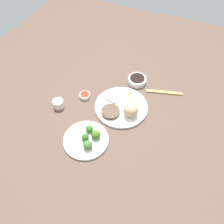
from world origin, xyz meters
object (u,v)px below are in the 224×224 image
(chopsticks_pair, at_px, (164,92))
(soy_sauce_bowl, at_px, (137,80))
(sauce_ramekin_sweet_and_sour, at_px, (85,96))
(teacup, at_px, (59,104))
(main_plate, at_px, (121,107))
(broccoli_plate, at_px, (86,140))

(chopsticks_pair, bearing_deg, soy_sauce_bowl, 83.28)
(sauce_ramekin_sweet_and_sour, distance_m, chopsticks_pair, 0.48)
(soy_sauce_bowl, xyz_separation_m, teacup, (-0.36, 0.35, 0.01))
(main_plate, relative_size, soy_sauce_bowl, 2.67)
(main_plate, bearing_deg, broccoli_plate, 162.38)
(teacup, bearing_deg, soy_sauce_bowl, -43.91)
(broccoli_plate, xyz_separation_m, teacup, (0.14, 0.24, 0.02))
(teacup, relative_size, chopsticks_pair, 0.27)
(soy_sauce_bowl, relative_size, sauce_ramekin_sweet_and_sour, 1.79)
(teacup, distance_m, chopsticks_pair, 0.63)
(main_plate, bearing_deg, chopsticks_pair, -43.12)
(broccoli_plate, bearing_deg, soy_sauce_bowl, -11.49)
(broccoli_plate, bearing_deg, chopsticks_pair, -30.41)
(chopsticks_pair, bearing_deg, broccoli_plate, 149.59)
(sauce_ramekin_sweet_and_sour, bearing_deg, main_plate, -88.44)
(sauce_ramekin_sweet_and_sour, relative_size, teacup, 1.05)
(sauce_ramekin_sweet_and_sour, bearing_deg, soy_sauce_bowl, -45.86)
(main_plate, distance_m, teacup, 0.36)
(soy_sauce_bowl, height_order, chopsticks_pair, soy_sauce_bowl)
(main_plate, relative_size, chopsticks_pair, 1.38)
(main_plate, distance_m, soy_sauce_bowl, 0.23)
(teacup, bearing_deg, sauce_ramekin_sweet_and_sour, -39.79)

